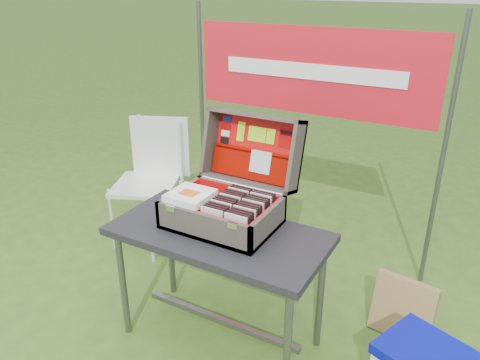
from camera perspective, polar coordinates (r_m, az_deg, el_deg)
The scene contains 93 objects.
ground at distance 2.75m, azimuth -1.81°, elevation -18.69°, with size 80.00×80.00×0.00m, color #38551F.
table at distance 2.54m, azimuth -2.48°, elevation -12.90°, with size 1.09×0.54×0.68m, color black, non-canonical shape.
table_top at distance 2.37m, azimuth -2.62°, elevation -6.64°, with size 1.09×0.54×0.04m, color black.
table_leg_fl at distance 2.67m, azimuth -14.07°, elevation -12.22°, with size 0.04×0.04×0.64m, color #59595B.
table_leg_fr at distance 2.24m, azimuth 5.76°, elevation -19.70°, with size 0.04×0.04×0.64m, color #59595B.
table_leg_bl at distance 2.93m, azimuth -8.44°, elevation -8.19°, with size 0.04×0.04×0.64m, color #59595B.
table_leg_br at distance 2.54m, azimuth 9.77°, elevation -13.79°, with size 0.04×0.04×0.64m, color #59595B.
table_brace at distance 2.68m, azimuth -2.40°, elevation -16.70°, with size 0.94×0.03×0.03m, color #59595B.
suitcase at distance 2.35m, azimuth -1.51°, elevation 0.50°, with size 0.54×0.55×0.50m, color #46413A, non-canonical shape.
suitcase_base_bottom at distance 2.41m, azimuth -2.18°, elevation -5.23°, with size 0.54×0.39×0.02m, color #46413A.
suitcase_base_wall_front at distance 2.24m, azimuth -4.64°, elevation -5.79°, with size 0.54×0.02×0.15m, color #46413A.
suitcase_base_wall_back at distance 2.52m, azimuth -0.04°, elevation -2.26°, with size 0.54×0.02×0.15m, color #46413A.
suitcase_base_wall_left at distance 2.51m, azimuth -7.29°, elevation -2.56°, with size 0.02×0.39×0.15m, color #46413A.
suitcase_base_wall_right at distance 2.27m, azimuth 3.45°, elevation -5.40°, with size 0.02×0.39×0.15m, color #46413A.
suitcase_liner_floor at distance 2.40m, azimuth -2.18°, elevation -4.95°, with size 0.50×0.34×0.01m, color red.
suitcase_latch_left at distance 2.30m, azimuth -8.46°, elevation -3.46°, with size 0.05×0.01×0.03m, color silver.
suitcase_latch_right at distance 2.12m, azimuth -0.92°, elevation -5.58°, with size 0.05×0.01×0.03m, color silver.
suitcase_hinge at distance 2.50m, azimuth 0.08°, elevation -0.67°, with size 0.02×0.02×0.49m, color silver.
suitcase_lid_back at distance 2.59m, azimuth 2.05°, elevation 3.81°, with size 0.54×0.39×0.02m, color #46413A.
suitcase_lid_rim_far at distance 2.52m, azimuth 1.99°, elevation 7.87°, with size 0.54×0.02×0.15m, color #46413A.
suitcase_lid_rim_near at distance 2.56m, azimuth 0.88°, elevation -0.27°, with size 0.54×0.02×0.15m, color #46413A.
suitcase_lid_rim_left at distance 2.66m, azimuth -3.55°, elevation 4.69°, with size 0.02×0.39×0.15m, color #46413A.
suitcase_lid_rim_right at distance 2.43m, azimuth 6.86°, elevation 2.73°, with size 0.02×0.39×0.15m, color #46413A.
suitcase_lid_liner at distance 2.58m, azimuth 1.91°, elevation 3.80°, with size 0.49×0.34×0.01m, color red.
suitcase_liner_wall_front at distance 2.25m, azimuth -4.46°, elevation -5.40°, with size 0.50×0.01×0.12m, color red.
suitcase_liner_wall_back at distance 2.50m, azimuth -0.19°, elevation -2.16°, with size 0.50×0.01×0.12m, color red.
suitcase_liner_wall_left at distance 2.50m, azimuth -7.04°, elevation -2.41°, with size 0.01×0.34×0.12m, color red.
suitcase_liner_wall_right at distance 2.27m, azimuth 3.14°, elevation -5.08°, with size 0.01×0.34×0.12m, color red.
suitcase_lid_pocket at distance 2.57m, azimuth 1.45°, elevation 1.82°, with size 0.48×0.15×0.03m, color #830800.
suitcase_pocket_edge at distance 2.55m, azimuth 1.62°, elevation 3.51°, with size 0.47×0.02×0.02m, color #830800.
suitcase_pocket_cd at distance 2.52m, azimuth 2.52°, elevation 2.20°, with size 0.12×0.12×0.01m, color silver.
lid_sticker_cc_a at distance 2.65m, azimuth -1.57°, elevation 7.43°, with size 0.05×0.03×0.00m, color #1933B2.
lid_sticker_cc_b at distance 2.65m, azimuth -1.68°, elevation 6.57°, with size 0.05×0.03×0.00m, color #A60504.
lid_sticker_cc_c at distance 2.66m, azimuth -1.79°, elevation 5.72°, with size 0.05×0.03×0.00m, color white.
lid_sticker_cc_d at distance 2.66m, azimuth -1.90°, elevation 4.87°, with size 0.05×0.03×0.00m, color black.
lid_card_neon_tall at distance 2.61m, azimuth 0.11°, elevation 5.95°, with size 0.04×0.11×0.00m, color #A7EB17.
lid_card_neon_main at distance 2.56m, azimuth 2.10°, elevation 5.61°, with size 0.11×0.08×0.00m, color #A7EB17.
lid_card_neon_small at distance 2.53m, azimuth 3.76°, elevation 5.32°, with size 0.05×0.08×0.00m, color #A7EB17.
lid_sticker_band at distance 2.49m, azimuth 5.77°, elevation 4.97°, with size 0.10×0.10×0.00m, color #A60504.
lid_sticker_band_bar at distance 2.49m, azimuth 5.87°, elevation 5.65°, with size 0.09×0.02×0.00m, color black.
cd_left_0 at distance 2.24m, azimuth -3.43°, elevation -5.09°, with size 0.12×0.01×0.14m, color silver.
cd_left_1 at distance 2.26m, azimuth -3.14°, elevation -4.87°, with size 0.12×0.01×0.14m, color black.
cd_left_2 at distance 2.27m, azimuth -2.85°, elevation -4.65°, with size 0.12×0.01×0.14m, color black.
cd_left_3 at distance 2.29m, azimuth -2.57°, elevation -4.43°, with size 0.12×0.01×0.14m, color black.
cd_left_4 at distance 2.30m, azimuth -2.29°, elevation -4.21°, with size 0.12×0.01×0.14m, color silver.
cd_left_5 at distance 2.32m, azimuth -2.02°, elevation -4.00°, with size 0.12×0.01×0.14m, color black.
cd_left_6 at distance 2.34m, azimuth -1.75°, elevation -3.79°, with size 0.12×0.01×0.14m, color black.
cd_left_7 at distance 2.35m, azimuth -1.48°, elevation -3.59°, with size 0.12×0.01×0.14m, color black.
cd_left_8 at distance 2.37m, azimuth -1.22°, elevation -3.38°, with size 0.12×0.01×0.14m, color silver.
cd_left_9 at distance 2.38m, azimuth -0.96°, elevation -3.18°, with size 0.12×0.01×0.14m, color black.
cd_left_10 at distance 2.40m, azimuth -0.70°, elevation -2.98°, with size 0.12×0.01×0.14m, color black.
cd_left_11 at distance 2.42m, azimuth -0.45°, elevation -2.79°, with size 0.12×0.01×0.14m, color black.
cd_left_12 at distance 2.43m, azimuth -0.20°, elevation -2.60°, with size 0.12×0.01×0.14m, color silver.
cd_left_13 at distance 2.45m, azimuth 0.04°, elevation -2.41°, with size 0.12×0.01×0.14m, color black.
cd_left_14 at distance 2.47m, azimuth 0.28°, elevation -2.22°, with size 0.12×0.01×0.14m, color black.
cd_right_0 at distance 2.18m, azimuth -0.52°, elevation -5.90°, with size 0.12×0.01×0.14m, color silver.
cd_right_1 at distance 2.20m, azimuth -0.24°, elevation -5.67°, with size 0.12×0.01×0.14m, color black.
cd_right_2 at distance 2.21m, azimuth 0.03°, elevation -5.43°, with size 0.12×0.01×0.14m, color black.
cd_right_3 at distance 2.23m, azimuth 0.30°, elevation -5.20°, with size 0.12×0.01×0.14m, color black.
cd_right_4 at distance 2.25m, azimuth 0.56°, elevation -4.98°, with size 0.12×0.01×0.14m, color silver.
cd_right_5 at distance 2.26m, azimuth 0.82°, elevation -4.75°, with size 0.12×0.01×0.14m, color black.
cd_right_6 at distance 2.28m, azimuth 1.08°, elevation -4.53°, with size 0.12×0.01×0.14m, color black.
cd_right_7 at distance 2.30m, azimuth 1.33°, elevation -4.31°, with size 0.12×0.01×0.14m, color black.
cd_right_8 at distance 2.31m, azimuth 1.58°, elevation -4.10°, with size 0.12×0.01×0.14m, color silver.
cd_right_9 at distance 2.33m, azimuth 1.82°, elevation -3.89°, with size 0.12×0.01×0.14m, color black.
cd_right_10 at distance 2.35m, azimuth 2.07°, elevation -3.68°, with size 0.12×0.01×0.14m, color black.
cd_right_11 at distance 2.36m, azimuth 2.30°, elevation -3.47°, with size 0.12×0.01×0.14m, color black.
cd_right_12 at distance 2.38m, azimuth 2.54°, elevation -3.27°, with size 0.12×0.01×0.14m, color silver.
cd_right_13 at distance 2.40m, azimuth 2.77°, elevation -3.07°, with size 0.12×0.01×0.14m, color black.
cd_right_14 at distance 2.41m, azimuth 3.00°, elevation -2.87°, with size 0.12×0.01×0.14m, color black.
songbook_0 at distance 2.36m, azimuth -6.06°, elevation -2.23°, with size 0.20×0.20×0.01m, color white.
songbook_1 at distance 2.36m, azimuth -6.06°, elevation -2.12°, with size 0.20×0.20×0.01m, color white.
songbook_2 at distance 2.36m, azimuth -6.07°, elevation -2.01°, with size 0.20×0.20×0.01m, color white.
songbook_3 at distance 2.35m, azimuth -6.07°, elevation -1.90°, with size 0.20×0.20×0.01m, color white.
songbook_4 at distance 2.35m, azimuth -6.08°, elevation -1.79°, with size 0.20×0.20×0.01m, color white.
songbook_5 at distance 2.35m, azimuth -6.08°, elevation -1.68°, with size 0.20×0.20×0.01m, color white.
songbook_6 at distance 2.35m, azimuth -6.09°, elevation -1.57°, with size 0.20×0.20×0.01m, color white.
songbook_graphic at distance 2.34m, azimuth -6.23°, elevation -1.57°, with size 0.09×0.07×0.00m, color #D85919.
cooler_lid at distance 2.30m, azimuth 22.43°, elevation -19.43°, with size 0.42×0.32×0.05m, color #050C96.
chair at distance 3.42m, azimuth -11.48°, elevation -0.81°, with size 0.43×0.47×0.94m, color silver, non-canonical shape.
chair_seat at distance 3.42m, azimuth -11.49°, elevation -0.65°, with size 0.43×0.43×0.03m, color silver.
chair_backrest at distance 3.47m, azimuth -9.66°, elevation 4.06°, with size 0.43×0.03×0.45m, color silver.
chair_leg_fl at distance 3.52m, azimuth -15.33°, elevation -4.66°, with size 0.02×0.02×0.48m, color silver.
chair_leg_fr at distance 3.29m, azimuth -10.76°, elevation -6.20°, with size 0.02×0.02×0.48m, color silver.
chair_leg_bl at distance 3.75m, azimuth -11.55°, elevation -2.45°, with size 0.02×0.02×0.48m, color silver.
chair_leg_br at distance 3.54m, azimuth -7.06°, elevation -3.73°, with size 0.02×0.02×0.48m, color silver.
chair_upright_left at distance 3.59m, azimuth -11.92°, elevation 4.34°, with size 0.02×0.02×0.45m, color silver.
chair_upright_right at distance 3.37m, azimuth -7.24°, elevation 3.42°, with size 0.02×0.02×0.45m, color silver.
cardboard_box at distance 2.81m, azimuth 19.24°, elevation -14.60°, with size 0.33×0.05×0.35m, color olive.
banner_post_left at distance 3.57m, azimuth -4.62°, elevation 7.17°, with size 0.03×0.03×1.70m, color #59595B.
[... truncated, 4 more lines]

